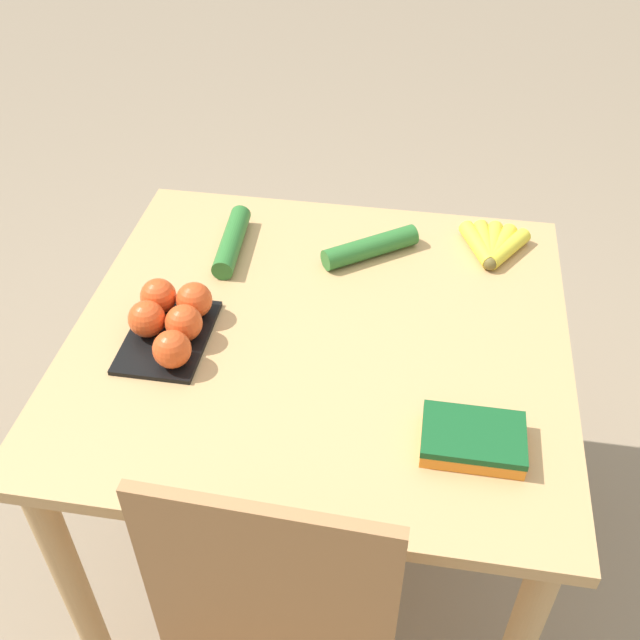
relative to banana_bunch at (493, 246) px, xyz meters
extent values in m
plane|color=gray|center=(0.35, 0.34, -0.79)|extent=(12.00, 12.00, 0.00)
cube|color=tan|center=(0.35, 0.34, -0.03)|extent=(1.02, 0.97, 0.03)
cylinder|color=tan|center=(-0.10, -0.09, -0.42)|extent=(0.06, 0.06, 0.74)
cylinder|color=tan|center=(0.81, -0.09, -0.42)|extent=(0.06, 0.06, 0.74)
cylinder|color=tan|center=(0.81, 0.76, -0.42)|extent=(0.06, 0.06, 0.74)
cube|color=#A87547|center=(0.34, 0.93, -0.07)|extent=(0.39, 0.03, 0.55)
sphere|color=brown|center=(0.01, 0.07, 0.00)|extent=(0.03, 0.03, 0.03)
cylinder|color=yellow|center=(-0.03, 0.00, 0.00)|extent=(0.11, 0.15, 0.04)
cylinder|color=yellow|center=(-0.02, 0.00, 0.00)|extent=(0.08, 0.15, 0.04)
cylinder|color=yellow|center=(0.00, -0.01, 0.00)|extent=(0.05, 0.15, 0.04)
cylinder|color=yellow|center=(0.02, -0.01, 0.00)|extent=(0.06, 0.15, 0.04)
cylinder|color=yellow|center=(0.03, 0.00, 0.00)|extent=(0.09, 0.15, 0.04)
cube|color=black|center=(0.66, 0.41, -0.01)|extent=(0.17, 0.24, 0.01)
sphere|color=#DB4C1E|center=(0.62, 0.33, 0.03)|extent=(0.08, 0.08, 0.08)
sphere|color=#DB4C1E|center=(0.70, 0.33, 0.03)|extent=(0.08, 0.08, 0.08)
sphere|color=#DB4C1E|center=(0.62, 0.41, 0.03)|extent=(0.08, 0.08, 0.08)
sphere|color=#DB4C1E|center=(0.70, 0.41, 0.03)|extent=(0.08, 0.08, 0.08)
sphere|color=#DB4C1E|center=(0.62, 0.49, 0.03)|extent=(0.08, 0.08, 0.08)
cube|color=orange|center=(0.04, 0.60, 0.00)|extent=(0.18, 0.12, 0.04)
cube|color=#145123|center=(0.04, 0.60, 0.01)|extent=(0.18, 0.12, 0.01)
cylinder|color=#2D702D|center=(0.28, 0.06, 0.01)|extent=(0.22, 0.18, 0.05)
cylinder|color=#2D702D|center=(0.61, 0.09, 0.01)|extent=(0.06, 0.24, 0.05)
camera|label=1|loc=(0.17, 1.48, 1.02)|focal=42.00mm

